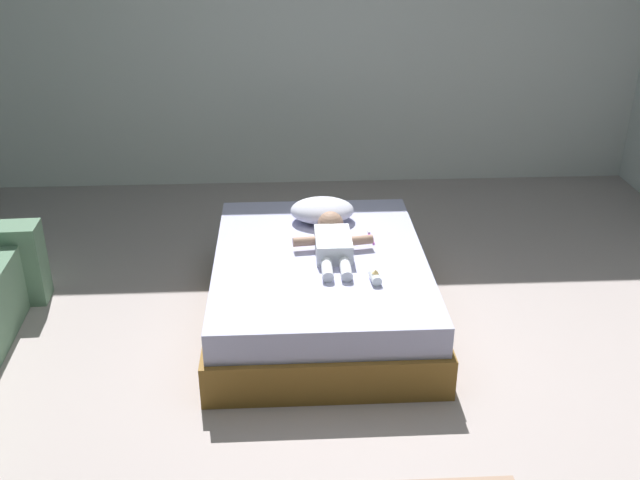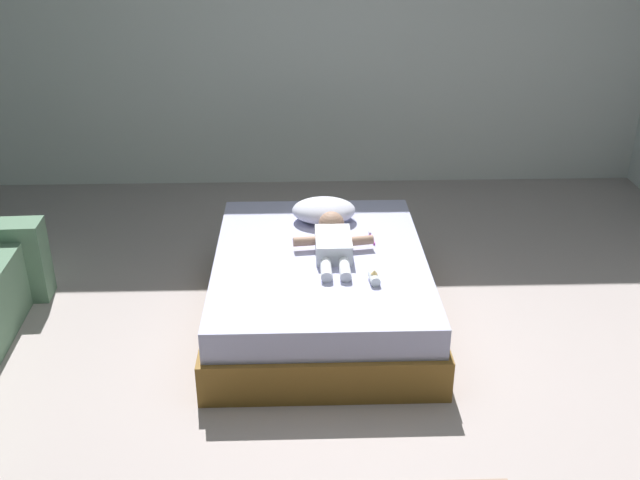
{
  "view_description": "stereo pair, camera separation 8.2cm",
  "coord_description": "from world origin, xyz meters",
  "px_view_note": "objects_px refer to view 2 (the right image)",
  "views": [
    {
      "loc": [
        -0.12,
        -3.12,
        2.36
      ],
      "look_at": [
        0.09,
        0.68,
        0.52
      ],
      "focal_mm": 40.79,
      "sensor_mm": 36.0,
      "label": 1
    },
    {
      "loc": [
        -0.04,
        -3.12,
        2.36
      ],
      "look_at": [
        0.09,
        0.68,
        0.52
      ],
      "focal_mm": 40.79,
      "sensor_mm": 36.0,
      "label": 2
    }
  ],
  "objects_px": {
    "bed": "(320,287)",
    "baby": "(333,241)",
    "toothbrush": "(372,238)",
    "baby_bottle": "(374,278)",
    "pillow": "(324,210)"
  },
  "relations": [
    {
      "from": "bed",
      "to": "baby",
      "type": "height_order",
      "value": "baby"
    },
    {
      "from": "toothbrush",
      "to": "pillow",
      "type": "bearing_deg",
      "value": 134.82
    },
    {
      "from": "baby",
      "to": "bed",
      "type": "bearing_deg",
      "value": -141.47
    },
    {
      "from": "baby",
      "to": "baby_bottle",
      "type": "bearing_deg",
      "value": -62.67
    },
    {
      "from": "baby_bottle",
      "to": "toothbrush",
      "type": "bearing_deg",
      "value": 85.83
    },
    {
      "from": "pillow",
      "to": "bed",
      "type": "bearing_deg",
      "value": -94.65
    },
    {
      "from": "baby",
      "to": "baby_bottle",
      "type": "distance_m",
      "value": 0.45
    },
    {
      "from": "pillow",
      "to": "toothbrush",
      "type": "relative_size",
      "value": 2.6
    },
    {
      "from": "pillow",
      "to": "toothbrush",
      "type": "xyz_separation_m",
      "value": [
        0.28,
        -0.29,
        -0.07
      ]
    },
    {
      "from": "pillow",
      "to": "baby",
      "type": "distance_m",
      "value": 0.43
    },
    {
      "from": "bed",
      "to": "baby",
      "type": "distance_m",
      "value": 0.29
    },
    {
      "from": "bed",
      "to": "toothbrush",
      "type": "height_order",
      "value": "toothbrush"
    },
    {
      "from": "bed",
      "to": "pillow",
      "type": "relative_size",
      "value": 4.22
    },
    {
      "from": "baby",
      "to": "toothbrush",
      "type": "relative_size",
      "value": 4.29
    },
    {
      "from": "bed",
      "to": "toothbrush",
      "type": "xyz_separation_m",
      "value": [
        0.32,
        0.21,
        0.22
      ]
    }
  ]
}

